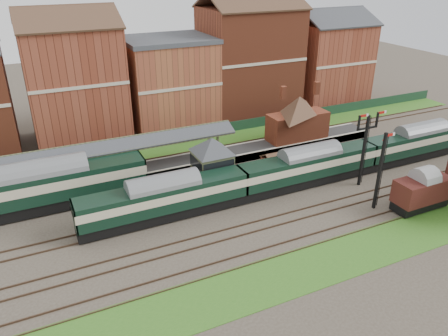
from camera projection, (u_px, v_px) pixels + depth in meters
name	position (u px, v px, depth m)	size (l,w,h in m)	color
ground	(252.00, 198.00, 45.32)	(160.00, 160.00, 0.00)	#473D33
grass_back	(194.00, 144.00, 58.33)	(90.00, 4.50, 0.06)	#2D6619
grass_front	(322.00, 263.00, 35.53)	(90.00, 5.00, 0.06)	#2D6619
fence	(189.00, 134.00, 59.64)	(90.00, 0.12, 1.50)	#193823
platform	(174.00, 166.00, 51.11)	(55.00, 3.40, 1.00)	#2D2D2D
signal_box	(212.00, 163.00, 45.42)	(5.40, 5.40, 6.00)	#5C6B4C
brick_hut	(277.00, 166.00, 49.37)	(3.20, 2.64, 2.94)	brown
station_building	(298.00, 117.00, 56.16)	(8.10, 8.10, 5.90)	brown
canopy	(120.00, 142.00, 47.02)	(26.00, 3.89, 4.08)	#454C2F
semaphore_bracket	(365.00, 146.00, 45.91)	(3.60, 0.25, 8.18)	black
semaphore_siding	(380.00, 170.00, 41.67)	(1.23, 0.25, 8.00)	black
town_backdrop	(168.00, 77.00, 62.56)	(69.00, 10.00, 16.00)	brown
dmu_train	(309.00, 166.00, 47.04)	(49.07, 2.58, 3.77)	black
platform_railcar	(48.00, 186.00, 42.19)	(18.96, 2.99, 4.37)	black
goods_van_a	(422.00, 191.00, 42.49)	(5.69, 2.47, 3.45)	black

